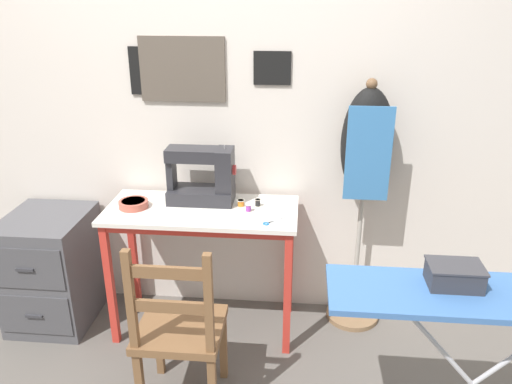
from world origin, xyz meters
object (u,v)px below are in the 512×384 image
wooden_chair (180,331)px  ironing_board (488,304)px  sewing_machine (205,177)px  dress_form (365,160)px  fabric_bowl (134,204)px  scissors (272,222)px  storage_box (454,275)px  thread_spool_near_machine (241,203)px  filing_cabinet (52,269)px  thread_spool_mid_table (248,208)px  thread_spool_far_edge (258,203)px

wooden_chair → ironing_board: (1.26, -0.21, 0.37)m
sewing_machine → dress_form: (0.89, 0.07, 0.11)m
fabric_bowl → dress_form: dress_form is taller
scissors → storage_box: storage_box is taller
dress_form → ironing_board: bearing=-69.4°
thread_spool_near_machine → filing_cabinet: thread_spool_near_machine is taller
storage_box → thread_spool_mid_table: bearing=138.9°
scissors → fabric_bowl: bearing=170.8°
thread_spool_near_machine → thread_spool_far_edge: (0.09, 0.01, 0.00)m
wooden_chair → scissors: bearing=50.1°
fabric_bowl → dress_form: 1.31m
filing_cabinet → storage_box: size_ratio=3.31×
scissors → thread_spool_mid_table: thread_spool_mid_table is taller
wooden_chair → ironing_board: size_ratio=0.75×
thread_spool_mid_table → dress_form: bearing=15.9°
fabric_bowl → dress_form: (1.27, 0.18, 0.23)m
thread_spool_far_edge → wooden_chair: size_ratio=0.05×
filing_cabinet → dress_form: (1.83, 0.17, 0.69)m
thread_spool_near_machine → wooden_chair: size_ratio=0.05×
thread_spool_mid_table → thread_spool_far_edge: same height
wooden_chair → thread_spool_mid_table: bearing=66.7°
sewing_machine → storage_box: sewing_machine is taller
filing_cabinet → dress_form: dress_form is taller
fabric_bowl → sewing_machine: bearing=16.9°
sewing_machine → wooden_chair: size_ratio=0.42×
fabric_bowl → wooden_chair: size_ratio=0.18×
scissors → storage_box: (0.74, -0.64, 0.11)m
thread_spool_near_machine → thread_spool_mid_table: size_ratio=1.06×
scissors → storage_box: bearing=-40.7°
wooden_chair → filing_cabinet: 1.12m
thread_spool_mid_table → dress_form: size_ratio=0.03×
dress_form → thread_spool_far_edge: bearing=-170.0°
thread_spool_far_edge → filing_cabinet: 1.32m
dress_form → storage_box: size_ratio=7.15×
filing_cabinet → ironing_board: (2.20, -0.82, 0.45)m
sewing_machine → scissors: bearing=-31.6°
fabric_bowl → ironing_board: ironing_board is taller
sewing_machine → thread_spool_near_machine: (0.21, -0.05, -0.13)m
filing_cabinet → thread_spool_mid_table: bearing=-0.6°
dress_form → ironing_board: (0.37, -0.99, -0.24)m
thread_spool_near_machine → wooden_chair: (-0.21, -0.67, -0.37)m
thread_spool_mid_table → ironing_board: bearing=-38.9°
filing_cabinet → ironing_board: size_ratio=0.57×
thread_spool_far_edge → ironing_board: bearing=-42.8°
scissors → thread_spool_mid_table: (-0.14, 0.13, 0.02)m
fabric_bowl → filing_cabinet: size_ratio=0.24×
thread_spool_far_edge → fabric_bowl: bearing=-173.5°
thread_spool_far_edge → filing_cabinet: thread_spool_far_edge is taller
scissors → thread_spool_near_machine: size_ratio=3.05×
thread_spool_near_machine → filing_cabinet: (-1.15, -0.05, -0.45)m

